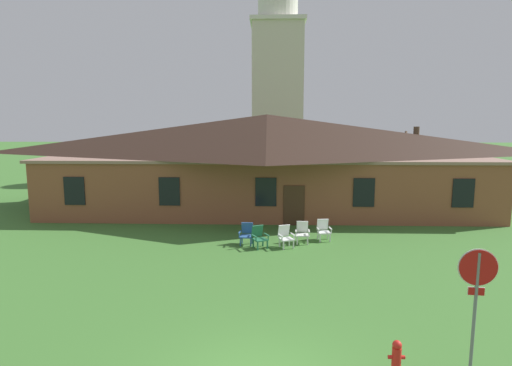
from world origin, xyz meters
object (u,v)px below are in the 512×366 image
(lawn_chair_middle, at_px, (302,232))
(lawn_chair_right_end, at_px, (323,229))
(lawn_chair_by_porch, at_px, (247,233))
(lawn_chair_left_end, at_px, (285,236))
(fire_hydrant, at_px, (396,359))
(lawn_chair_near_door, at_px, (259,236))
(stop_sign, at_px, (477,287))

(lawn_chair_middle, relative_size, lawn_chair_right_end, 1.00)
(lawn_chair_by_porch, bearing_deg, lawn_chair_left_end, -12.81)
(lawn_chair_right_end, distance_m, fire_hydrant, 10.42)
(lawn_chair_near_door, height_order, lawn_chair_left_end, same)
(lawn_chair_left_end, height_order, lawn_chair_middle, same)
(lawn_chair_near_door, xyz_separation_m, lawn_chair_left_end, (1.14, 0.10, 0.00))
(stop_sign, bearing_deg, lawn_chair_right_end, 100.23)
(lawn_chair_middle, bearing_deg, lawn_chair_by_porch, -172.38)
(lawn_chair_middle, height_order, fire_hydrant, lawn_chair_middle)
(stop_sign, distance_m, lawn_chair_middle, 10.43)
(lawn_chair_left_end, xyz_separation_m, lawn_chair_middle, (0.79, 0.72, 0.00))
(stop_sign, relative_size, lawn_chair_left_end, 2.95)
(lawn_chair_right_end, relative_size, fire_hydrant, 1.21)
(lawn_chair_right_end, xyz_separation_m, fire_hydrant, (0.27, -10.41, -0.12))
(lawn_chair_near_door, relative_size, lawn_chair_left_end, 1.00)
(lawn_chair_by_porch, distance_m, lawn_chair_right_end, 3.57)
(stop_sign, xyz_separation_m, lawn_chair_left_end, (-3.65, 9.20, -1.51))
(lawn_chair_left_end, relative_size, lawn_chair_right_end, 1.00)
(lawn_chair_middle, bearing_deg, lawn_chair_left_end, -137.61)
(lawn_chair_near_door, distance_m, lawn_chair_right_end, 3.18)
(fire_hydrant, bearing_deg, lawn_chair_by_porch, 111.29)
(lawn_chair_near_door, bearing_deg, lawn_chair_by_porch, 139.09)
(lawn_chair_near_door, height_order, fire_hydrant, lawn_chair_near_door)
(stop_sign, xyz_separation_m, lawn_chair_near_door, (-4.79, 9.10, -1.51))
(lawn_chair_by_porch, xyz_separation_m, lawn_chair_middle, (2.48, 0.33, 0.00))
(fire_hydrant, bearing_deg, stop_sign, 1.69)
(stop_sign, height_order, lawn_chair_right_end, stop_sign)
(stop_sign, distance_m, fire_hydrant, 2.28)
(lawn_chair_left_end, xyz_separation_m, fire_hydrant, (2.06, -9.24, -0.12))
(stop_sign, distance_m, lawn_chair_left_end, 10.01)
(lawn_chair_middle, bearing_deg, lawn_chair_near_door, -157.01)
(lawn_chair_by_porch, distance_m, lawn_chair_near_door, 0.74)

